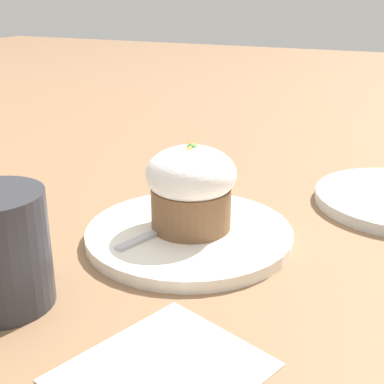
# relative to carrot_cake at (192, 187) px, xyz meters

# --- Properties ---
(ground_plane) EXTENTS (4.00, 4.00, 0.00)m
(ground_plane) POSITION_rel_carrot_cake_xyz_m (0.01, -0.00, -0.06)
(ground_plane) COLOR #846042
(dessert_plate) EXTENTS (0.23, 0.23, 0.01)m
(dessert_plate) POSITION_rel_carrot_cake_xyz_m (0.01, -0.00, -0.05)
(dessert_plate) COLOR white
(dessert_plate) RESTS_ON ground_plane
(carrot_cake) EXTENTS (0.10, 0.10, 0.10)m
(carrot_cake) POSITION_rel_carrot_cake_xyz_m (0.00, 0.00, 0.00)
(carrot_cake) COLOR brown
(carrot_cake) RESTS_ON dessert_plate
(spoon) EXTENTS (0.11, 0.05, 0.01)m
(spoon) POSITION_rel_carrot_cake_xyz_m (0.01, -0.02, -0.04)
(spoon) COLOR #B7B7BC
(spoon) RESTS_ON dessert_plate
(paper_napkin) EXTENTS (0.17, 0.16, 0.00)m
(paper_napkin) POSITION_rel_carrot_cake_xyz_m (0.22, 0.07, -0.06)
(paper_napkin) COLOR white
(paper_napkin) RESTS_ON ground_plane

